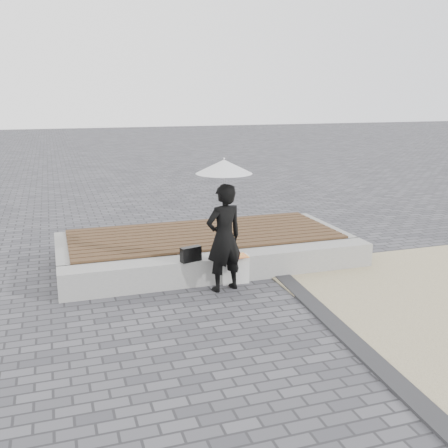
{
  "coord_description": "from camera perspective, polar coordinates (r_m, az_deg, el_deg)",
  "views": [
    {
      "loc": [
        -2.45,
        -5.77,
        2.82
      ],
      "look_at": [
        -0.16,
        1.17,
        1.0
      ],
      "focal_mm": 42.17,
      "sensor_mm": 36.0,
      "label": 1
    }
  ],
  "objects": [
    {
      "name": "timber_decking",
      "position": [
        9.24,
        -2.21,
        -1.08
      ],
      "size": [
        4.6,
        2.0,
        0.04
      ],
      "primitive_type": null,
      "color": "#503B22",
      "rests_on": "timber_platform"
    },
    {
      "name": "magazine",
      "position": [
        7.92,
        1.31,
        -3.5
      ],
      "size": [
        0.35,
        0.26,
        0.01
      ],
      "primitive_type": "cube",
      "rotation": [
        0.0,
        0.0,
        0.03
      ],
      "color": "#FD282B",
      "rests_on": "canvas_tote"
    },
    {
      "name": "ground",
      "position": [
        6.88,
        4.41,
        -10.26
      ],
      "size": [
        80.0,
        80.0,
        0.0
      ],
      "primitive_type": "plane",
      "color": "#4C4C51",
      "rests_on": "ground"
    },
    {
      "name": "seating_ledge",
      "position": [
        8.2,
        0.14,
        -4.64
      ],
      "size": [
        5.0,
        0.45,
        0.4
      ],
      "primitive_type": "cube",
      "color": "#A09F9B",
      "rests_on": "ground"
    },
    {
      "name": "edging_band",
      "position": [
        6.78,
        12.05,
        -10.77
      ],
      "size": [
        0.61,
        5.2,
        0.04
      ],
      "primitive_type": "cube",
      "rotation": [
        0.0,
        0.0,
        -0.07
      ],
      "color": "#292A2C",
      "rests_on": "ground"
    },
    {
      "name": "woman",
      "position": [
        7.58,
        -0.0,
        -1.52
      ],
      "size": [
        0.65,
        0.51,
        1.59
      ],
      "primitive_type": "imported",
      "rotation": [
        0.0,
        0.0,
        3.39
      ],
      "color": "black",
      "rests_on": "ground"
    },
    {
      "name": "canvas_tote",
      "position": [
        8.03,
        1.18,
        -4.92
      ],
      "size": [
        0.42,
        0.2,
        0.43
      ],
      "primitive_type": "cube",
      "rotation": [
        0.0,
        0.0,
        -0.06
      ],
      "color": "silver",
      "rests_on": "ground"
    },
    {
      "name": "timber_platform",
      "position": [
        9.29,
        -2.2,
        -2.39
      ],
      "size": [
        5.0,
        2.0,
        0.4
      ],
      "primitive_type": "cube",
      "color": "gray",
      "rests_on": "ground"
    },
    {
      "name": "handbag",
      "position": [
        7.8,
        -3.62,
        -3.27
      ],
      "size": [
        0.33,
        0.19,
        0.22
      ],
      "primitive_type": "cube",
      "rotation": [
        0.0,
        0.0,
        0.28
      ],
      "color": "black",
      "rests_on": "seating_ledge"
    },
    {
      "name": "parasol",
      "position": [
        7.37,
        -0.0,
        6.24
      ],
      "size": [
        0.8,
        0.8,
        1.02
      ],
      "rotation": [
        0.0,
        0.0,
        -0.17
      ],
      "color": "silver",
      "rests_on": "ground"
    }
  ]
}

